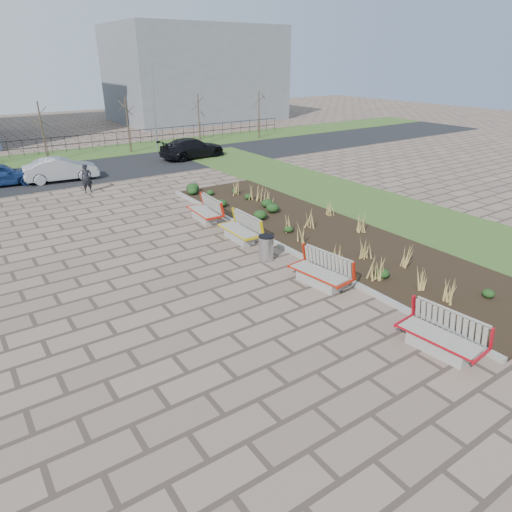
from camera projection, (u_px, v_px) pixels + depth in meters
ground at (274, 338)px, 11.90m from camera, size 120.00×120.00×0.00m
planting_bed at (323, 233)px, 18.90m from camera, size 4.50×18.00×0.10m
planting_curb at (278, 244)px, 17.68m from camera, size 0.16×18.00×0.15m
grass_verge_near at (398, 213)px, 21.38m from camera, size 5.00×38.00×0.04m
grass_verge_far at (43, 158)px, 33.01m from camera, size 80.00×5.00×0.04m
road at (64, 174)px, 28.49m from camera, size 80.00×7.00×0.02m
bench_a at (440, 335)px, 11.16m from camera, size 1.10×2.18×1.00m
bench_b at (319, 271)px, 14.49m from camera, size 1.17×2.20×1.00m
bench_c at (239, 229)px, 18.06m from camera, size 0.94×2.12×1.00m
bench_d at (204, 210)px, 20.26m from camera, size 1.03×2.15×1.00m
litter_bin at (266, 248)px, 16.31m from camera, size 0.54×0.54×0.92m
pedestrian at (87, 179)px, 24.41m from camera, size 0.59×0.42×1.54m
car_silver at (61, 169)px, 26.75m from camera, size 4.24×1.88×1.35m
car_black at (192, 148)px, 32.84m from camera, size 5.00×2.39×1.41m
tree_c at (43, 132)px, 31.07m from camera, size 1.40×1.40×4.00m
tree_d at (128, 125)px, 34.19m from camera, size 1.40×1.40×4.00m
tree_e at (199, 120)px, 37.31m from camera, size 1.40×1.40×4.00m
tree_f at (259, 115)px, 40.43m from camera, size 1.40×1.40×4.00m
lamp_east at (154, 110)px, 34.46m from camera, size 0.24×0.60×6.00m
railing_fence at (38, 146)px, 33.90m from camera, size 44.00×0.10×1.20m
building_grey at (196, 74)px, 51.98m from camera, size 18.00×12.00×10.00m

